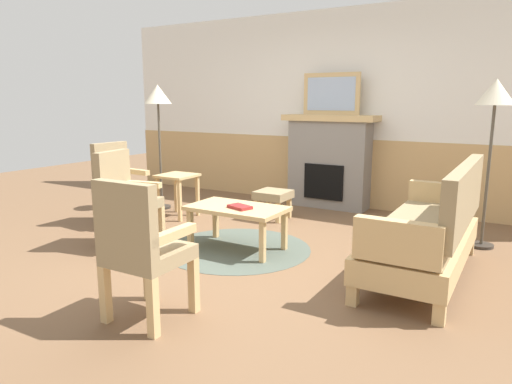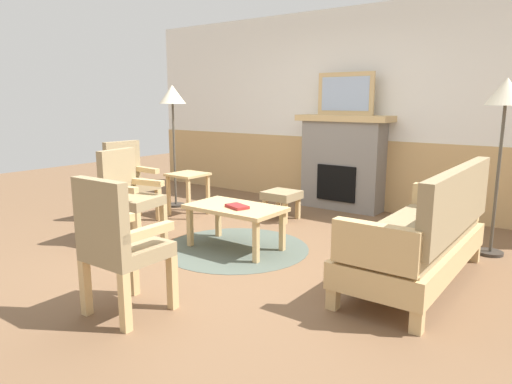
# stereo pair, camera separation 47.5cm
# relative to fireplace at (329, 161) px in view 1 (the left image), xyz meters

# --- Properties ---
(ground_plane) EXTENTS (14.00, 14.00, 0.00)m
(ground_plane) POSITION_rel_fireplace_xyz_m (0.00, -2.35, -0.65)
(ground_plane) COLOR brown
(wall_back) EXTENTS (7.20, 0.14, 2.70)m
(wall_back) POSITION_rel_fireplace_xyz_m (0.00, 0.25, 0.66)
(wall_back) COLOR white
(wall_back) RESTS_ON ground_plane
(fireplace) EXTENTS (1.30, 0.44, 1.28)m
(fireplace) POSITION_rel_fireplace_xyz_m (0.00, 0.00, 0.00)
(fireplace) COLOR gray
(fireplace) RESTS_ON ground_plane
(framed_picture) EXTENTS (0.80, 0.04, 0.56)m
(framed_picture) POSITION_rel_fireplace_xyz_m (0.00, 0.00, 0.91)
(framed_picture) COLOR tan
(framed_picture) RESTS_ON fireplace
(couch) EXTENTS (0.70, 1.80, 0.98)m
(couch) POSITION_rel_fireplace_xyz_m (1.72, -2.08, -0.26)
(couch) COLOR tan
(couch) RESTS_ON ground_plane
(coffee_table) EXTENTS (0.96, 0.56, 0.44)m
(coffee_table) POSITION_rel_fireplace_xyz_m (-0.07, -2.25, -0.27)
(coffee_table) COLOR tan
(coffee_table) RESTS_ON ground_plane
(round_rug) EXTENTS (1.48, 1.48, 0.01)m
(round_rug) POSITION_rel_fireplace_xyz_m (-0.07, -2.25, -0.65)
(round_rug) COLOR #4C564C
(round_rug) RESTS_ON ground_plane
(book_on_table) EXTENTS (0.27, 0.21, 0.03)m
(book_on_table) POSITION_rel_fireplace_xyz_m (-0.00, -2.31, -0.20)
(book_on_table) COLOR maroon
(book_on_table) RESTS_ON coffee_table
(footstool) EXTENTS (0.40, 0.40, 0.36)m
(footstool) POSITION_rel_fireplace_xyz_m (-0.34, -1.00, -0.37)
(footstool) COLOR tan
(footstool) RESTS_ON ground_plane
(armchair_near_fireplace) EXTENTS (0.50, 0.50, 0.98)m
(armchair_near_fireplace) POSITION_rel_fireplace_xyz_m (-1.83, -2.15, -0.11)
(armchair_near_fireplace) COLOR tan
(armchair_near_fireplace) RESTS_ON ground_plane
(armchair_by_window_left) EXTENTS (0.56, 0.56, 0.98)m
(armchair_by_window_left) POSITION_rel_fireplace_xyz_m (-1.09, -2.76, -0.11)
(armchair_by_window_left) COLOR tan
(armchair_by_window_left) RESTS_ON ground_plane
(armchair_front_left) EXTENTS (0.49, 0.49, 0.98)m
(armchair_front_left) POSITION_rel_fireplace_xyz_m (0.23, -3.88, -0.11)
(armchair_front_left) COLOR tan
(armchair_front_left) RESTS_ON ground_plane
(side_table) EXTENTS (0.44, 0.44, 0.55)m
(side_table) POSITION_rel_fireplace_xyz_m (-1.45, -1.52, -0.22)
(side_table) COLOR tan
(side_table) RESTS_ON ground_plane
(floor_lamp_by_couch) EXTENTS (0.36, 0.36, 1.68)m
(floor_lamp_by_couch) POSITION_rel_fireplace_xyz_m (2.05, -0.92, 0.80)
(floor_lamp_by_couch) COLOR #332D28
(floor_lamp_by_couch) RESTS_ON ground_plane
(floor_lamp_by_chairs) EXTENTS (0.36, 0.36, 1.68)m
(floor_lamp_by_chairs) POSITION_rel_fireplace_xyz_m (-1.95, -1.26, 0.80)
(floor_lamp_by_chairs) COLOR #332D28
(floor_lamp_by_chairs) RESTS_ON ground_plane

